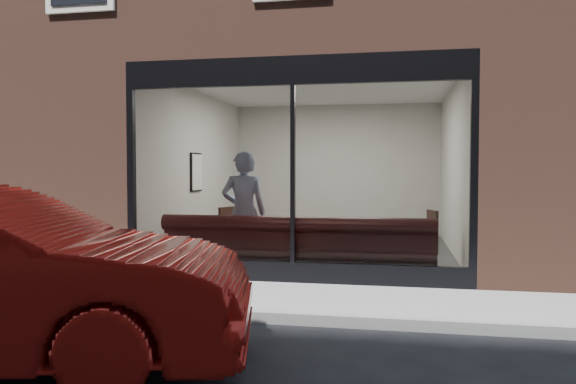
% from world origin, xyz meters
% --- Properties ---
extents(ground, '(120.00, 120.00, 0.00)m').
position_xyz_m(ground, '(0.00, 0.00, 0.00)').
color(ground, black).
rests_on(ground, ground).
extents(sidewalk_near, '(40.00, 2.00, 0.01)m').
position_xyz_m(sidewalk_near, '(0.00, 1.00, 0.01)').
color(sidewalk_near, gray).
rests_on(sidewalk_near, ground).
extents(kerb_near, '(40.00, 0.10, 0.12)m').
position_xyz_m(kerb_near, '(0.00, -0.05, 0.06)').
color(kerb_near, gray).
rests_on(kerb_near, ground).
extents(host_building_pier_left, '(2.50, 12.00, 3.20)m').
position_xyz_m(host_building_pier_left, '(-3.75, 8.00, 1.60)').
color(host_building_pier_left, brown).
rests_on(host_building_pier_left, ground).
extents(host_building_pier_right, '(2.50, 12.00, 3.20)m').
position_xyz_m(host_building_pier_right, '(3.75, 8.00, 1.60)').
color(host_building_pier_right, brown).
rests_on(host_building_pier_right, ground).
extents(host_building_backfill, '(5.00, 6.00, 3.20)m').
position_xyz_m(host_building_backfill, '(0.00, 11.00, 1.60)').
color(host_building_backfill, brown).
rests_on(host_building_backfill, ground).
extents(cafe_floor, '(6.00, 6.00, 0.00)m').
position_xyz_m(cafe_floor, '(0.00, 5.00, 0.02)').
color(cafe_floor, '#2D2D30').
rests_on(cafe_floor, ground).
extents(cafe_ceiling, '(6.00, 6.00, 0.00)m').
position_xyz_m(cafe_ceiling, '(0.00, 5.00, 3.19)').
color(cafe_ceiling, white).
rests_on(cafe_ceiling, host_building_upper).
extents(cafe_wall_back, '(5.00, 0.00, 5.00)m').
position_xyz_m(cafe_wall_back, '(0.00, 7.99, 1.60)').
color(cafe_wall_back, beige).
rests_on(cafe_wall_back, ground).
extents(cafe_wall_left, '(0.00, 6.00, 6.00)m').
position_xyz_m(cafe_wall_left, '(-2.49, 5.00, 1.60)').
color(cafe_wall_left, beige).
rests_on(cafe_wall_left, ground).
extents(cafe_wall_right, '(0.00, 6.00, 6.00)m').
position_xyz_m(cafe_wall_right, '(2.49, 5.00, 1.60)').
color(cafe_wall_right, beige).
rests_on(cafe_wall_right, ground).
extents(storefront_kick, '(5.00, 0.10, 0.30)m').
position_xyz_m(storefront_kick, '(0.00, 2.05, 0.15)').
color(storefront_kick, black).
rests_on(storefront_kick, ground).
extents(storefront_header, '(5.00, 0.10, 0.40)m').
position_xyz_m(storefront_header, '(0.00, 2.05, 3.00)').
color(storefront_header, black).
rests_on(storefront_header, host_building_upper).
extents(storefront_mullion, '(0.06, 0.10, 2.50)m').
position_xyz_m(storefront_mullion, '(0.00, 2.05, 1.55)').
color(storefront_mullion, black).
rests_on(storefront_mullion, storefront_kick).
extents(storefront_glass, '(4.80, 0.00, 4.80)m').
position_xyz_m(storefront_glass, '(0.00, 2.02, 1.55)').
color(storefront_glass, white).
rests_on(storefront_glass, storefront_kick).
extents(banquette, '(4.00, 0.55, 0.45)m').
position_xyz_m(banquette, '(0.00, 2.45, 0.23)').
color(banquette, '#341214').
rests_on(banquette, cafe_floor).
extents(person, '(0.77, 0.58, 1.90)m').
position_xyz_m(person, '(-0.90, 2.69, 0.95)').
color(person, '#94A6CA').
rests_on(person, cafe_floor).
extents(cafe_table_left, '(0.73, 0.73, 0.04)m').
position_xyz_m(cafe_table_left, '(-1.89, 3.44, 0.74)').
color(cafe_table_left, black).
rests_on(cafe_table_left, cafe_floor).
extents(cafe_table_right, '(0.80, 0.80, 0.04)m').
position_xyz_m(cafe_table_right, '(1.55, 3.00, 0.74)').
color(cafe_table_right, black).
rests_on(cafe_table_right, cafe_floor).
extents(cafe_chair_left, '(0.50, 0.50, 0.04)m').
position_xyz_m(cafe_chair_left, '(-1.69, 3.86, 0.24)').
color(cafe_chair_left, black).
rests_on(cafe_chair_left, cafe_floor).
extents(cafe_chair_right, '(0.50, 0.50, 0.04)m').
position_xyz_m(cafe_chair_right, '(1.84, 3.58, 0.24)').
color(cafe_chair_right, black).
rests_on(cafe_chair_right, cafe_floor).
extents(wall_poster, '(0.02, 0.53, 0.70)m').
position_xyz_m(wall_poster, '(-2.45, 4.86, 1.56)').
color(wall_poster, white).
rests_on(wall_poster, cafe_wall_left).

